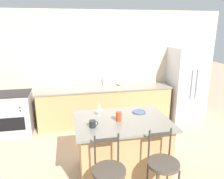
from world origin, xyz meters
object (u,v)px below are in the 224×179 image
(refrigerator, at_px, (186,84))
(wine_glass, at_px, (99,107))
(oven_range, at_px, (14,113))
(bar_stool_near, at_px, (109,177))
(dinner_plate, at_px, (139,112))
(pumpkin_decoration, at_px, (119,83))
(coffee_mug, at_px, (93,124))
(tumbler_cup, at_px, (119,116))
(bar_stool_far, at_px, (163,170))

(refrigerator, bearing_deg, wine_glass, -145.84)
(oven_range, relative_size, bar_stool_near, 0.87)
(oven_range, height_order, dinner_plate, dinner_plate)
(oven_range, relative_size, pumpkin_decoration, 7.74)
(refrigerator, distance_m, wine_glass, 2.97)
(refrigerator, height_order, coffee_mug, refrigerator)
(bar_stool_near, height_order, tumbler_cup, tumbler_cup)
(wine_glass, bearing_deg, refrigerator, 34.16)
(refrigerator, distance_m, bar_stool_far, 3.20)
(oven_range, bearing_deg, pumpkin_decoration, 4.96)
(bar_stool_far, bearing_deg, dinner_plate, 90.29)
(bar_stool_far, bearing_deg, bar_stool_near, -179.79)
(dinner_plate, xyz_separation_m, pumpkin_decoration, (0.11, 1.89, 0.01))
(tumbler_cup, bearing_deg, wine_glass, 136.73)
(wine_glass, bearing_deg, tumbler_cup, -43.27)
(dinner_plate, height_order, pumpkin_decoration, pumpkin_decoration)
(pumpkin_decoration, bearing_deg, coffee_mug, -112.07)
(refrigerator, bearing_deg, oven_range, 179.63)
(bar_stool_far, bearing_deg, coffee_mug, 144.13)
(refrigerator, relative_size, bar_stool_near, 1.73)
(wine_glass, xyz_separation_m, tumbler_cup, (0.26, -0.24, -0.08))
(coffee_mug, bearing_deg, refrigerator, 38.13)
(bar_stool_near, distance_m, bar_stool_far, 0.70)
(coffee_mug, distance_m, tumbler_cup, 0.43)
(oven_range, bearing_deg, bar_stool_near, -58.08)
(dinner_plate, height_order, tumbler_cup, tumbler_cup)
(dinner_plate, bearing_deg, tumbler_cup, -147.50)
(refrigerator, xyz_separation_m, bar_stool_near, (-2.48, -2.64, -0.36))
(wine_glass, height_order, pumpkin_decoration, wine_glass)
(bar_stool_far, xyz_separation_m, tumbler_cup, (-0.41, 0.73, 0.47))
(bar_stool_far, bearing_deg, oven_range, 131.60)
(refrigerator, height_order, wine_glass, refrigerator)
(bar_stool_far, height_order, coffee_mug, bar_stool_far)
(bar_stool_near, bearing_deg, refrigerator, 46.71)
(refrigerator, height_order, tumbler_cup, refrigerator)
(bar_stool_far, distance_m, tumbler_cup, 0.96)
(oven_range, height_order, bar_stool_near, bar_stool_near)
(bar_stool_near, bearing_deg, bar_stool_far, 0.21)
(dinner_plate, bearing_deg, refrigerator, 42.70)
(pumpkin_decoration, bearing_deg, wine_glass, -112.15)
(wine_glass, distance_m, tumbler_cup, 0.36)
(bar_stool_far, height_order, wine_glass, wine_glass)
(bar_stool_far, xyz_separation_m, wine_glass, (-0.67, 0.97, 0.55))
(oven_range, distance_m, bar_stool_near, 3.14)
(bar_stool_near, distance_m, dinner_plate, 1.28)
(refrigerator, relative_size, pumpkin_decoration, 15.34)
(wine_glass, bearing_deg, dinner_plate, 1.30)
(bar_stool_near, distance_m, tumbler_cup, 0.92)
(refrigerator, height_order, oven_range, refrigerator)
(bar_stool_far, distance_m, dinner_plate, 1.07)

